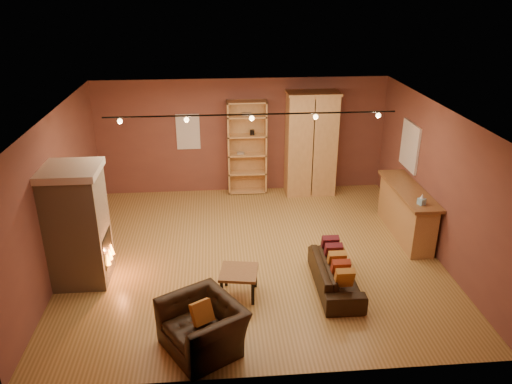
{
  "coord_description": "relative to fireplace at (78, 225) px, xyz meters",
  "views": [
    {
      "loc": [
        -0.66,
        -8.41,
        4.93
      ],
      "look_at": [
        0.08,
        0.2,
        1.22
      ],
      "focal_mm": 35.0,
      "sensor_mm": 36.0,
      "label": 1
    }
  ],
  "objects": [
    {
      "name": "track_rail",
      "position": [
        3.04,
        0.8,
        1.63
      ],
      "size": [
        5.2,
        0.09,
        0.13
      ],
      "color": "black",
      "rests_on": "ceiling"
    },
    {
      "name": "back_window",
      "position": [
        1.74,
        3.83,
        0.49
      ],
      "size": [
        0.56,
        0.04,
        0.86
      ],
      "primitive_type": "cube",
      "color": "white",
      "rests_on": "back_wall"
    },
    {
      "name": "fireplace",
      "position": [
        0.0,
        0.0,
        0.0
      ],
      "size": [
        1.01,
        0.98,
        2.12
      ],
      "color": "tan",
      "rests_on": "floor"
    },
    {
      "name": "floor",
      "position": [
        3.04,
        0.6,
        -1.06
      ],
      "size": [
        7.0,
        7.0,
        0.0
      ],
      "primitive_type": "plane",
      "color": "olive",
      "rests_on": "ground"
    },
    {
      "name": "back_wall",
      "position": [
        3.04,
        3.85,
        0.34
      ],
      "size": [
        7.0,
        0.02,
        2.8
      ],
      "primitive_type": "cube",
      "color": "brown",
      "rests_on": "floor"
    },
    {
      "name": "ceiling",
      "position": [
        3.04,
        0.6,
        1.74
      ],
      "size": [
        7.0,
        7.0,
        0.0
      ],
      "primitive_type": "plane",
      "rotation": [
        3.14,
        0.0,
        0.0
      ],
      "color": "brown",
      "rests_on": "back_wall"
    },
    {
      "name": "right_wall",
      "position": [
        6.54,
        0.6,
        0.34
      ],
      "size": [
        0.02,
        6.5,
        2.8
      ],
      "primitive_type": "cube",
      "color": "brown",
      "rests_on": "floor"
    },
    {
      "name": "bar_counter",
      "position": [
        6.24,
        1.14,
        -0.53
      ],
      "size": [
        0.59,
        2.17,
        1.04
      ],
      "color": "tan",
      "rests_on": "floor"
    },
    {
      "name": "bookcase",
      "position": [
        3.15,
        3.73,
        0.11
      ],
      "size": [
        0.94,
        0.37,
        2.31
      ],
      "color": "tan",
      "rests_on": "floor"
    },
    {
      "name": "coffee_table",
      "position": [
        2.7,
        -0.73,
        -0.66
      ],
      "size": [
        0.7,
        0.7,
        0.46
      ],
      "rotation": [
        0.0,
        0.0,
        -0.17
      ],
      "color": "brown",
      "rests_on": "floor"
    },
    {
      "name": "armoire",
      "position": [
        4.68,
        3.53,
        0.21
      ],
      "size": [
        1.24,
        0.7,
        2.53
      ],
      "color": "tan",
      "rests_on": "floor"
    },
    {
      "name": "right_window",
      "position": [
        6.51,
        2.0,
        0.59
      ],
      "size": [
        0.05,
        0.9,
        1.0
      ],
      "primitive_type": "cube",
      "color": "white",
      "rests_on": "right_wall"
    },
    {
      "name": "loveseat",
      "position": [
        4.36,
        -0.65,
        -0.71
      ],
      "size": [
        0.52,
        1.71,
        0.73
      ],
      "rotation": [
        0.0,
        0.0,
        1.56
      ],
      "color": "black",
      "rests_on": "floor"
    },
    {
      "name": "left_wall",
      "position": [
        -0.46,
        0.6,
        0.34
      ],
      "size": [
        0.02,
        6.5,
        2.8
      ],
      "primitive_type": "cube",
      "color": "brown",
      "rests_on": "floor"
    },
    {
      "name": "tissue_box",
      "position": [
        6.19,
        0.38,
        0.07
      ],
      "size": [
        0.15,
        0.15,
        0.21
      ],
      "rotation": [
        0.0,
        0.0,
        0.41
      ],
      "color": "#86BDD7",
      "rests_on": "bar_counter"
    },
    {
      "name": "armchair",
      "position": [
        2.11,
        -1.99,
        -0.57
      ],
      "size": [
        1.2,
        1.33,
        0.98
      ],
      "rotation": [
        0.0,
        0.0,
        -1.03
      ],
      "color": "black",
      "rests_on": "floor"
    }
  ]
}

